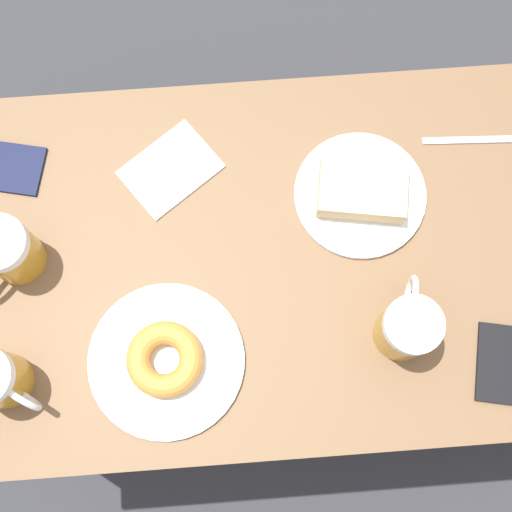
{
  "coord_description": "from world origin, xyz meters",
  "views": [
    {
      "loc": [
        0.28,
        -0.02,
        1.89
      ],
      "look_at": [
        0.0,
        0.0,
        0.76
      ],
      "focal_mm": 50.0,
      "sensor_mm": 36.0,
      "label": 1
    }
  ],
  "objects_px": {
    "plate_with_donut": "(166,360)",
    "napkin_folded": "(170,169)",
    "passport_near_edge": "(6,167)",
    "passport_far_edge": "(505,364)",
    "beer_mug_center": "(8,252)",
    "beer_mug_left": "(407,327)",
    "plate_with_cake": "(361,192)",
    "fork": "(471,140)"
  },
  "relations": [
    {
      "from": "plate_with_cake",
      "to": "passport_far_edge",
      "type": "relative_size",
      "value": 1.58
    },
    {
      "from": "napkin_folded",
      "to": "passport_far_edge",
      "type": "bearing_deg",
      "value": 54.43
    },
    {
      "from": "plate_with_cake",
      "to": "fork",
      "type": "relative_size",
      "value": 1.33
    },
    {
      "from": "plate_with_cake",
      "to": "plate_with_donut",
      "type": "height_order",
      "value": "plate_with_cake"
    },
    {
      "from": "beer_mug_center",
      "to": "napkin_folded",
      "type": "relative_size",
      "value": 0.61
    },
    {
      "from": "plate_with_cake",
      "to": "beer_mug_center",
      "type": "relative_size",
      "value": 1.92
    },
    {
      "from": "beer_mug_center",
      "to": "passport_far_edge",
      "type": "bearing_deg",
      "value": 73.54
    },
    {
      "from": "plate_with_donut",
      "to": "fork",
      "type": "relative_size",
      "value": 1.5
    },
    {
      "from": "plate_with_donut",
      "to": "beer_mug_center",
      "type": "bearing_deg",
      "value": -127.78
    },
    {
      "from": "plate_with_cake",
      "to": "passport_far_edge",
      "type": "xyz_separation_m",
      "value": [
        0.3,
        0.2,
        -0.02
      ]
    },
    {
      "from": "plate_with_donut",
      "to": "napkin_folded",
      "type": "relative_size",
      "value": 1.32
    },
    {
      "from": "plate_with_cake",
      "to": "napkin_folded",
      "type": "bearing_deg",
      "value": -102.49
    },
    {
      "from": "napkin_folded",
      "to": "fork",
      "type": "distance_m",
      "value": 0.52
    },
    {
      "from": "beer_mug_center",
      "to": "passport_far_edge",
      "type": "distance_m",
      "value": 0.81
    },
    {
      "from": "passport_far_edge",
      "to": "napkin_folded",
      "type": "bearing_deg",
      "value": -125.57
    },
    {
      "from": "plate_with_donut",
      "to": "passport_far_edge",
      "type": "distance_m",
      "value": 0.54
    },
    {
      "from": "plate_with_donut",
      "to": "beer_mug_center",
      "type": "relative_size",
      "value": 2.16
    },
    {
      "from": "beer_mug_left",
      "to": "beer_mug_center",
      "type": "xyz_separation_m",
      "value": [
        -0.17,
        -0.62,
        0.0
      ]
    },
    {
      "from": "beer_mug_center",
      "to": "passport_far_edge",
      "type": "xyz_separation_m",
      "value": [
        0.23,
        0.78,
        -0.05
      ]
    },
    {
      "from": "napkin_folded",
      "to": "plate_with_cake",
      "type": "bearing_deg",
      "value": 77.51
    },
    {
      "from": "plate_with_cake",
      "to": "napkin_folded",
      "type": "distance_m",
      "value": 0.33
    },
    {
      "from": "beer_mug_center",
      "to": "passport_near_edge",
      "type": "relative_size",
      "value": 0.82
    },
    {
      "from": "napkin_folded",
      "to": "passport_near_edge",
      "type": "height_order",
      "value": "passport_near_edge"
    },
    {
      "from": "beer_mug_center",
      "to": "napkin_folded",
      "type": "distance_m",
      "value": 0.3
    },
    {
      "from": "beer_mug_left",
      "to": "napkin_folded",
      "type": "distance_m",
      "value": 0.47
    },
    {
      "from": "plate_with_donut",
      "to": "passport_far_edge",
      "type": "bearing_deg",
      "value": 85.17
    },
    {
      "from": "plate_with_donut",
      "to": "beer_mug_left",
      "type": "distance_m",
      "value": 0.38
    },
    {
      "from": "passport_far_edge",
      "to": "beer_mug_center",
      "type": "bearing_deg",
      "value": -106.46
    },
    {
      "from": "passport_near_edge",
      "to": "passport_far_edge",
      "type": "distance_m",
      "value": 0.89
    },
    {
      "from": "beer_mug_left",
      "to": "beer_mug_center",
      "type": "height_order",
      "value": "same"
    },
    {
      "from": "beer_mug_left",
      "to": "fork",
      "type": "bearing_deg",
      "value": 153.25
    },
    {
      "from": "plate_with_cake",
      "to": "passport_far_edge",
      "type": "height_order",
      "value": "plate_with_cake"
    },
    {
      "from": "beer_mug_center",
      "to": "plate_with_donut",
      "type": "bearing_deg",
      "value": 52.22
    },
    {
      "from": "plate_with_cake",
      "to": "fork",
      "type": "height_order",
      "value": "plate_with_cake"
    },
    {
      "from": "plate_with_cake",
      "to": "fork",
      "type": "distance_m",
      "value": 0.22
    },
    {
      "from": "beer_mug_center",
      "to": "passport_near_edge",
      "type": "height_order",
      "value": "beer_mug_center"
    },
    {
      "from": "plate_with_cake",
      "to": "napkin_folded",
      "type": "xyz_separation_m",
      "value": [
        -0.07,
        -0.32,
        -0.02
      ]
    },
    {
      "from": "plate_with_donut",
      "to": "beer_mug_left",
      "type": "relative_size",
      "value": 1.93
    },
    {
      "from": "napkin_folded",
      "to": "passport_near_edge",
      "type": "distance_m",
      "value": 0.28
    },
    {
      "from": "beer_mug_center",
      "to": "fork",
      "type": "bearing_deg",
      "value": 101.42
    },
    {
      "from": "beer_mug_center",
      "to": "beer_mug_left",
      "type": "bearing_deg",
      "value": 74.92
    },
    {
      "from": "beer_mug_left",
      "to": "passport_far_edge",
      "type": "xyz_separation_m",
      "value": [
        0.06,
        0.16,
        -0.05
      ]
    }
  ]
}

